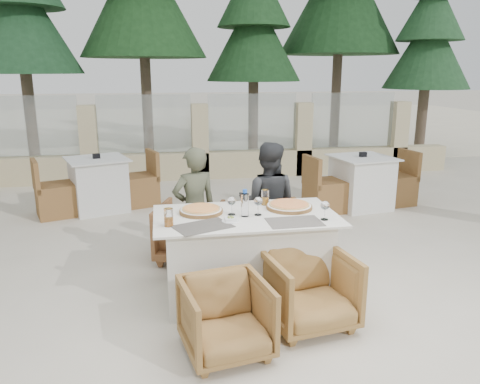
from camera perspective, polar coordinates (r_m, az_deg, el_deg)
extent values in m
plane|color=beige|center=(4.46, 0.95, -11.98)|extent=(80.00, 80.00, 0.00)
cube|color=#F2E5C6|center=(18.04, -7.48, 8.18)|extent=(30.00, 16.00, 0.01)
cone|color=#1F4827|center=(11.28, -25.12, 17.15)|extent=(2.42, 2.42, 5.50)
cone|color=#1D451E|center=(11.49, -11.80, 20.61)|extent=(2.86, 2.86, 6.50)
cone|color=#1D4520|center=(11.35, 1.67, 17.17)|extent=(2.20, 2.20, 5.00)
cone|color=#1A401D|center=(12.65, 12.10, 20.70)|extent=(2.99, 2.99, 6.80)
cone|color=#234F2A|center=(12.15, 21.88, 14.82)|extent=(1.98, 1.98, 4.50)
cube|color=#514C45|center=(3.81, -4.55, -4.21)|extent=(0.53, 0.45, 0.00)
cube|color=#635C55|center=(3.93, 6.66, -3.64)|extent=(0.45, 0.31, 0.00)
cylinder|color=orange|center=(4.16, -4.76, -2.22)|extent=(0.45, 0.45, 0.05)
cylinder|color=#E04A1E|center=(4.30, 6.01, -1.65)|extent=(0.50, 0.50, 0.05)
cylinder|color=#9FB9D1|center=(4.03, 0.60, -1.35)|extent=(0.08, 0.08, 0.24)
cylinder|color=orange|center=(3.83, -8.70, -3.07)|extent=(0.10, 0.10, 0.15)
cylinder|color=orange|center=(4.39, 3.08, -0.64)|extent=(0.09, 0.09, 0.15)
imported|color=brown|center=(5.10, -6.11, -4.80)|extent=(0.84, 0.86, 0.62)
imported|color=brown|center=(4.93, 4.23, -5.21)|extent=(0.75, 0.77, 0.65)
imported|color=olive|center=(3.47, -1.71, -15.10)|extent=(0.69, 0.71, 0.56)
imported|color=olive|center=(3.85, 8.40, -11.66)|extent=(0.75, 0.76, 0.61)
imported|color=#474B36|center=(4.74, -5.55, -2.12)|extent=(0.53, 0.43, 1.27)
imported|color=#313335|center=(4.91, 3.38, -1.37)|extent=(0.76, 0.68, 1.29)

